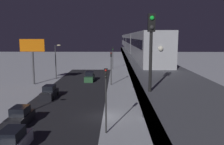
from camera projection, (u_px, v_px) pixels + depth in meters
The scene contains 14 objects.
ground_plane at pixel (103, 117), 28.02m from camera, with size 240.00×240.00×0.00m, color silver.
avenue_asphalt at pixel (56, 116), 28.12m from camera, with size 11.00×80.43×0.01m, color #28282D.
elevated_railway at pixel (148, 70), 27.08m from camera, with size 5.00×80.43×6.51m.
subway_train at pixel (132, 41), 56.60m from camera, with size 2.94×74.07×3.40m.
rail_signal at pixel (151, 39), 12.04m from camera, with size 0.36×0.41×4.00m.
sedan_black at pixel (49, 93), 36.49m from camera, with size 1.91×4.53×1.97m.
sedan_green at pixel (90, 77), 50.63m from camera, with size 1.80×4.57×1.97m.
sedan_black_2 at pixel (20, 117), 25.42m from camera, with size 1.80×4.30×1.97m.
sedan_white at pixel (12, 143), 19.33m from camera, with size 1.80×4.74×1.97m.
traffic_light_near at pixel (106, 91), 22.62m from camera, with size 0.32×0.44×6.40m.
traffic_light_mid at pixel (111, 64), 45.82m from camera, with size 0.32×0.44×6.40m.
traffic_light_far at pixel (113, 55), 69.02m from camera, with size 0.32×0.44×6.40m.
commercial_billboard at pixel (32, 50), 46.03m from camera, with size 4.80×0.36×8.90m.
street_lamp_far at pixel (57, 57), 52.21m from camera, with size 1.35×0.44×7.65m.
Camera 1 is at (-1.48, 26.90, 9.37)m, focal length 38.03 mm.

